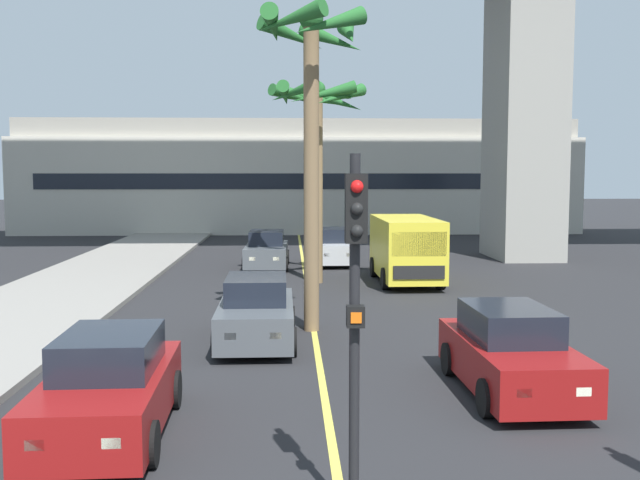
# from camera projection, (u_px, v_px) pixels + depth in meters

# --- Properties ---
(lane_stripe_center) EXTENTS (0.14, 56.00, 0.01)m
(lane_stripe_center) POSITION_uv_depth(u_px,v_px,m) (308.00, 290.00, 24.95)
(lane_stripe_center) COLOR #DBCC4C
(lane_stripe_center) RESTS_ON ground
(pier_building_backdrop) EXTENTS (36.95, 8.04, 7.45)m
(pier_building_backdrop) POSITION_uv_depth(u_px,v_px,m) (298.00, 177.00, 50.69)
(pier_building_backdrop) COLOR beige
(pier_building_backdrop) RESTS_ON ground
(car_queue_front) EXTENTS (1.95, 4.16, 1.56)m
(car_queue_front) POSITION_uv_depth(u_px,v_px,m) (333.00, 248.00, 32.17)
(car_queue_front) COLOR #B7BABF
(car_queue_front) RESTS_ON ground
(car_queue_second) EXTENTS (1.89, 4.13, 1.56)m
(car_queue_second) POSITION_uv_depth(u_px,v_px,m) (267.00, 251.00, 30.80)
(car_queue_second) COLOR #4C5156
(car_queue_second) RESTS_ON ground
(car_queue_third) EXTENTS (1.86, 4.11, 1.56)m
(car_queue_third) POSITION_uv_depth(u_px,v_px,m) (256.00, 313.00, 17.21)
(car_queue_third) COLOR #4C5156
(car_queue_third) RESTS_ON ground
(car_queue_fourth) EXTENTS (1.92, 4.14, 1.56)m
(car_queue_fourth) POSITION_uv_depth(u_px,v_px,m) (109.00, 388.00, 11.17)
(car_queue_fourth) COLOR maroon
(car_queue_fourth) RESTS_ON ground
(car_queue_fifth) EXTENTS (1.91, 4.14, 1.56)m
(car_queue_fifth) POSITION_uv_depth(u_px,v_px,m) (510.00, 354.00, 13.32)
(car_queue_fifth) COLOR maroon
(car_queue_fifth) RESTS_ON ground
(delivery_van) EXTENTS (2.20, 5.27, 2.36)m
(delivery_van) POSITION_uv_depth(u_px,v_px,m) (406.00, 248.00, 26.59)
(delivery_van) COLOR yellow
(delivery_van) RESTS_ON ground
(traffic_light_median_near) EXTENTS (0.24, 0.37, 4.20)m
(traffic_light_median_near) POSITION_uv_depth(u_px,v_px,m) (355.00, 288.00, 8.18)
(traffic_light_median_near) COLOR black
(traffic_light_median_near) RESTS_ON ground
(palm_tree_near_median) EXTENTS (2.87, 2.97, 8.04)m
(palm_tree_near_median) POSITION_uv_depth(u_px,v_px,m) (311.00, 78.00, 18.09)
(palm_tree_near_median) COLOR brown
(palm_tree_near_median) RESTS_ON ground
(palm_tree_mid_median) EXTENTS (3.58, 3.58, 7.24)m
(palm_tree_mid_median) POSITION_uv_depth(u_px,v_px,m) (318.00, 117.00, 26.20)
(palm_tree_mid_median) COLOR brown
(palm_tree_mid_median) RESTS_ON ground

